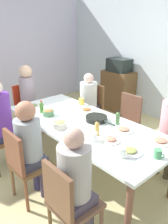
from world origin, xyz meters
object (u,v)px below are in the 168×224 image
at_px(cup_1, 158,154).
at_px(cup_2, 93,136).
at_px(plate_5, 160,141).
at_px(side_cabinet, 118,91).
at_px(person_1, 88,99).
at_px(cup_3, 81,102).
at_px(bottle_1, 97,128).
at_px(microwave, 119,65).
at_px(cup_0, 122,153).
at_px(plate_4, 111,140).
at_px(plate_0, 130,151).
at_px(person_6, 76,179).
at_px(serving_pan, 97,119).
at_px(chair_5, 126,120).
at_px(plate_1, 123,130).
at_px(chair_3, 27,106).
at_px(bottle_0, 118,118).
at_px(bowl_0, 48,112).
at_px(bowl_1, 59,124).
at_px(dining_table, 84,127).
at_px(chair_1, 92,106).
at_px(bottle_2, 42,107).
at_px(plate_2, 87,110).
at_px(chair_0, 24,162).
at_px(person_4, 0,118).
at_px(chair_6, 68,202).
at_px(plate_3, 33,106).
at_px(person_3, 28,95).

distance_m(cup_1, cup_2, 0.71).
height_order(plate_5, side_cabinet, side_cabinet).
height_order(person_1, cup_3, person_1).
xyz_separation_m(cup_2, bottle_1, (-0.06, 0.12, 0.04)).
bearing_deg(microwave, person_1, -71.14).
bearing_deg(person_1, cup_0, -32.35).
bearing_deg(plate_4, plate_0, -5.34).
height_order(person_6, microwave, person_6).
bearing_deg(serving_pan, chair_5, 94.91).
distance_m(cup_0, cup_1, 0.34).
distance_m(plate_1, cup_3, 1.05).
xyz_separation_m(chair_3, bottle_0, (1.89, 0.29, 0.30)).
distance_m(bowl_0, bowl_1, 0.44).
height_order(dining_table, cup_1, cup_1).
height_order(person_1, plate_1, person_1).
xyz_separation_m(plate_1, bowl_0, (-1.00, -0.42, 0.03)).
distance_m(person_6, bottle_1, 0.81).
relative_size(bowl_1, cup_1, 1.61).
distance_m(bowl_0, cup_2, 0.93).
relative_size(chair_1, bottle_2, 4.84).
height_order(person_1, plate_2, person_1).
relative_size(person_1, chair_3, 1.25).
bearing_deg(bowl_1, chair_3, 167.33).
xyz_separation_m(chair_5, bottle_2, (-0.65, -1.12, 0.30)).
xyz_separation_m(dining_table, side_cabinet, (-1.25, 2.13, -0.21)).
bearing_deg(cup_1, bottle_0, 159.03).
distance_m(plate_1, side_cabinet, 2.61).
relative_size(plate_4, side_cabinet, 0.23).
relative_size(chair_5, serving_pan, 1.91).
bearing_deg(bowl_0, bottle_0, 31.75).
bearing_deg(chair_1, plate_1, -27.86).
distance_m(plate_0, cup_2, 0.44).
relative_size(dining_table, bottle_0, 12.65).
distance_m(serving_pan, bottle_0, 0.29).
distance_m(chair_5, plate_5, 1.13).
distance_m(plate_2, plate_4, 0.94).
xyz_separation_m(person_6, plate_0, (0.05, 0.67, 0.03)).
height_order(chair_0, chair_3, same).
bearing_deg(plate_0, side_cabinet, 133.01).
bearing_deg(dining_table, microwave, 120.47).
relative_size(cup_3, microwave, 0.25).
bearing_deg(plate_4, bowl_0, -173.73).
height_order(person_4, chair_6, person_4).
xyz_separation_m(dining_table, cup_3, (-0.54, 0.42, 0.11)).
relative_size(plate_5, bottle_0, 1.36).
relative_size(chair_5, plate_0, 3.55).
bearing_deg(plate_3, chair_1, 81.76).
relative_size(plate_3, microwave, 0.46).
distance_m(plate_2, serving_pan, 0.37).
bearing_deg(person_3, cup_2, -6.96).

